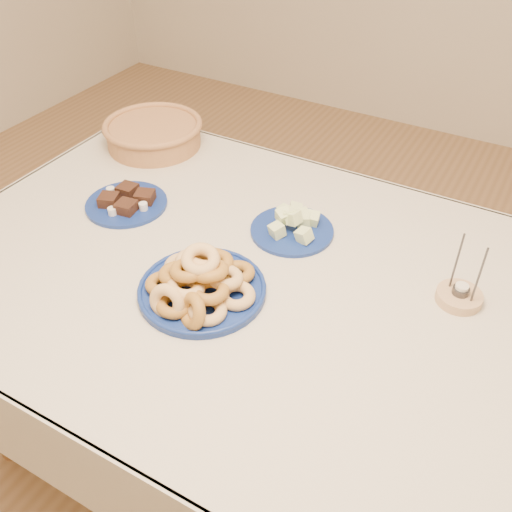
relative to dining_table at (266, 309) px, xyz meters
The scene contains 7 objects.
ground 0.64m from the dining_table, ahead, with size 5.00×5.00×0.00m, color olive.
dining_table is the anchor object (origin of this frame).
donut_platter 0.22m from the dining_table, 128.04° to the right, with size 0.32×0.32×0.13m.
melon_plate 0.23m from the dining_table, 97.77° to the left, with size 0.28×0.28×0.08m.
brownie_plate 0.50m from the dining_table, behind, with size 0.25×0.25×0.04m.
wicker_basket 0.76m from the dining_table, 148.12° to the left, with size 0.42×0.42×0.08m.
candle_holder 0.46m from the dining_table, 18.81° to the left, with size 0.14×0.14×0.17m.
Camera 1 is at (0.48, -0.90, 1.65)m, focal length 40.00 mm.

